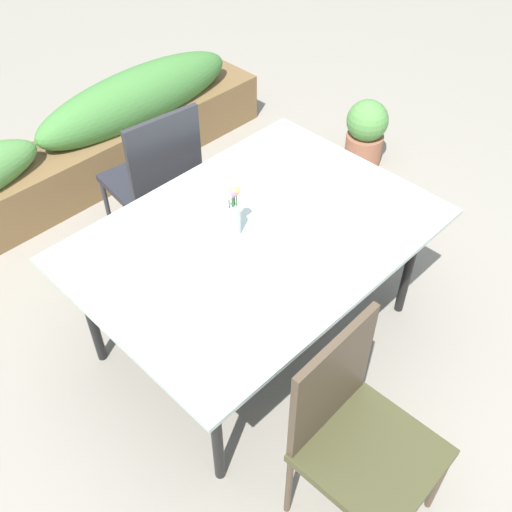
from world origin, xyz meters
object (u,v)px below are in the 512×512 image
Objects in this scene: chair_far_side at (157,176)px; planter_box at (45,164)px; potted_plant at (366,132)px; flower_vase at (234,213)px; dining_table at (256,241)px; chair_near_left at (356,430)px.

chair_far_side is 0.28× the size of planter_box.
planter_box is 7.07× the size of potted_plant.
flower_vase reaches higher than planter_box.
chair_far_side reaches higher than dining_table.
chair_far_side is 3.78× the size of flower_vase.
dining_table is at bearing -89.94° from chair_far_side.
chair_near_left reaches higher than planter_box.
potted_plant is at bearing -5.43° from chair_far_side.
chair_far_side is at bearing 78.61° from flower_vase.
dining_table is at bearing -114.11° from chair_near_left.
chair_far_side is at bearing -73.00° from planter_box.
chair_far_side is (0.10, 0.90, -0.15)m from dining_table.
planter_box is at bearing 93.38° from flower_vase.
potted_plant is at bearing 15.69° from flower_vase.
chair_near_left is (-0.38, -0.91, -0.14)m from dining_table.
flower_vase is (-0.07, 0.08, 0.17)m from dining_table.
planter_box is (-0.17, 1.78, -0.37)m from dining_table.
planter_box is at bearing -96.03° from chair_near_left.
chair_far_side is at bearing -106.31° from chair_near_left.
chair_near_left is at bearing -94.48° from planter_box.
chair_far_side reaches higher than potted_plant.
potted_plant is (1.59, -0.33, -0.28)m from chair_far_side.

